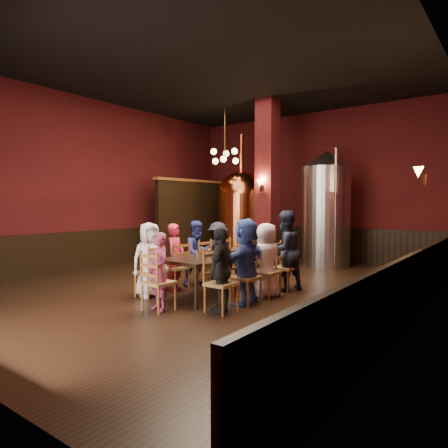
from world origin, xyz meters
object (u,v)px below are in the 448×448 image
Objects in this scene: dining_table at (219,258)px; copper_kettle at (241,214)px; rose_vase at (244,239)px; person_2 at (198,253)px; steel_vessel at (326,209)px; person_0 at (149,260)px; person_1 at (175,257)px.

copper_kettle is (-2.43, 4.33, 0.72)m from dining_table.
rose_vase is (2.33, -3.32, -0.43)m from copper_kettle.
person_2 is 0.43× the size of steel_vessel.
rose_vase is at bearing -97.16° from steel_vessel.
copper_kettle is 4.08m from rose_vase.
steel_vessel is (1.20, 5.37, 0.88)m from person_0.
person_0 is at bearing -111.38° from rose_vase.
person_1 is (-0.86, -0.31, -0.02)m from dining_table.
copper_kettle is 2.76m from steel_vessel.
copper_kettle is (-1.59, 3.97, 0.72)m from person_2.
dining_table is at bearing -60.68° from copper_kettle.
dining_table is 1.78× the size of person_2.
person_1 is 0.42× the size of steel_vessel.
rose_vase is at bearing -32.91° from person_2.
person_1 is at bearing -158.78° from dining_table.
rose_vase reaches higher than dining_table.
rose_vase is at bearing -3.17° from person_0.
dining_table is 7.13× the size of rose_vase.
person_0 is 0.44× the size of steel_vessel.
person_1 is 4.93m from steel_vessel.
person_0 is 5.57m from steel_vessel.
dining_table is 1.76× the size of person_0.
rose_vase is (0.77, 1.98, 0.28)m from person_0.
person_0 reaches higher than person_1.
copper_kettle is at bearing 34.52° from person_0.
person_2 is at bearing -106.05° from steel_vessel.
steel_vessel is (0.32, 4.39, 0.89)m from dining_table.
dining_table is 0.63× the size of copper_kettle.
person_0 is 0.36× the size of copper_kettle.
copper_kettle is at bearing 37.50° from person_2.
person_0 is at bearing 164.88° from person_1.
rose_vase is (-0.43, -3.39, -0.60)m from steel_vessel.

